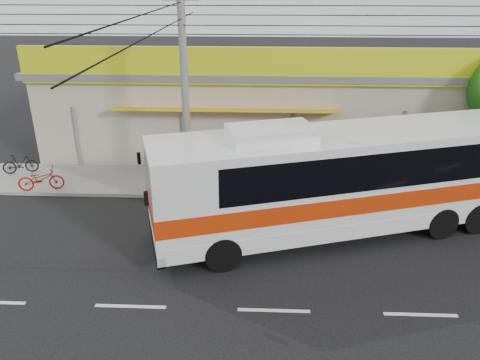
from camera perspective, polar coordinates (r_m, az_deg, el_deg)
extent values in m
plane|color=black|center=(15.44, 3.93, -9.71)|extent=(120.00, 120.00, 0.00)
cube|color=gray|center=(20.68, 3.62, -0.34)|extent=(30.00, 3.20, 0.15)
cube|color=#AAA089|center=(25.31, 3.56, 9.05)|extent=(22.00, 8.00, 4.20)
cube|color=#55575C|center=(24.84, 3.69, 14.08)|extent=(22.60, 8.60, 0.30)
cube|color=#C3D012|center=(20.69, 3.91, 13.67)|extent=(22.00, 0.24, 1.60)
cube|color=#B30914|center=(20.71, -1.79, 13.72)|extent=(9.00, 0.10, 1.20)
cube|color=#157719|center=(21.80, 21.69, 12.62)|extent=(2.40, 0.10, 1.10)
cube|color=#B30914|center=(22.34, -20.50, 13.02)|extent=(3.00, 0.10, 1.10)
cube|color=#DE9F0C|center=(20.97, -1.76, 8.53)|extent=(10.00, 1.20, 0.37)
cube|color=silver|center=(16.47, 12.91, 0.34)|extent=(13.63, 6.64, 3.24)
cube|color=#BB2C08|center=(16.63, 12.79, -0.90)|extent=(13.68, 6.69, 0.61)
cube|color=black|center=(16.57, 15.54, 2.91)|extent=(11.51, 6.02, 1.23)
cube|color=black|center=(14.57, -10.74, -0.47)|extent=(0.90, 2.40, 1.68)
cube|color=silver|center=(14.78, 3.82, 5.74)|extent=(3.02, 2.29, 0.40)
cylinder|color=black|center=(14.66, -2.13, -8.97)|extent=(1.22, 0.69, 1.16)
cylinder|color=black|center=(16.80, -4.04, -4.45)|extent=(1.22, 0.69, 1.16)
cylinder|color=black|center=(18.69, 26.89, -4.10)|extent=(1.22, 0.69, 1.16)
cylinder|color=black|center=(20.41, 22.44, -0.99)|extent=(1.22, 0.69, 1.16)
imported|color=maroon|center=(21.32, -23.11, 0.10)|extent=(1.95, 1.03, 0.98)
imported|color=black|center=(23.55, -25.21, 1.83)|extent=(1.60, 0.90, 0.93)
cylinder|color=#5D5E5B|center=(17.84, -6.70, 9.98)|extent=(0.28, 0.28, 8.61)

